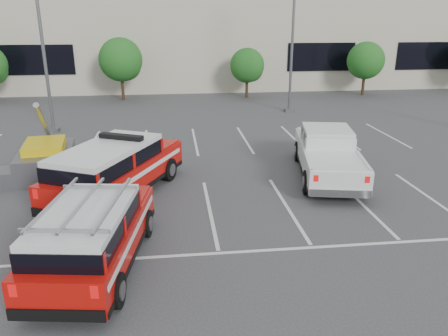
{
  "coord_description": "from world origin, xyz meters",
  "views": [
    {
      "loc": [
        -1.13,
        -13.55,
        6.24
      ],
      "look_at": [
        0.65,
        1.39,
        1.05
      ],
      "focal_mm": 35.0,
      "sensor_mm": 36.0,
      "label": 1
    }
  ],
  "objects_px": {
    "tree_mid_left": "(122,61)",
    "tree_right": "(366,62)",
    "tree_mid_right": "(248,67)",
    "fire_chief_suv": "(116,173)",
    "white_pickup": "(327,158)",
    "ladder_suv": "(94,240)",
    "convention_building": "(183,34)",
    "light_pole_left": "(42,38)",
    "utility_rig": "(43,160)",
    "light_pole_mid": "(293,35)"
  },
  "relations": [
    {
      "from": "light_pole_mid",
      "to": "ladder_suv",
      "type": "height_order",
      "value": "light_pole_mid"
    },
    {
      "from": "tree_right",
      "to": "light_pole_mid",
      "type": "relative_size",
      "value": 0.43
    },
    {
      "from": "light_pole_left",
      "to": "convention_building",
      "type": "bearing_deg",
      "value": 67.61
    },
    {
      "from": "convention_building",
      "to": "ladder_suv",
      "type": "bearing_deg",
      "value": -95.63
    },
    {
      "from": "convention_building",
      "to": "light_pole_left",
      "type": "xyz_separation_m",
      "value": [
        -8.18,
        -19.86,
        0.47
      ]
    },
    {
      "from": "convention_building",
      "to": "white_pickup",
      "type": "height_order",
      "value": "convention_building"
    },
    {
      "from": "tree_mid_left",
      "to": "utility_rig",
      "type": "distance_m",
      "value": 17.81
    },
    {
      "from": "convention_building",
      "to": "ladder_suv",
      "type": "relative_size",
      "value": 10.82
    },
    {
      "from": "tree_mid_left",
      "to": "tree_right",
      "type": "relative_size",
      "value": 1.1
    },
    {
      "from": "tree_mid_right",
      "to": "fire_chief_suv",
      "type": "relative_size",
      "value": 0.6
    },
    {
      "from": "tree_mid_right",
      "to": "tree_right",
      "type": "distance_m",
      "value": 10.0
    },
    {
      "from": "convention_building",
      "to": "tree_right",
      "type": "height_order",
      "value": "convention_building"
    },
    {
      "from": "ladder_suv",
      "to": "utility_rig",
      "type": "distance_m",
      "value": 8.37
    },
    {
      "from": "light_pole_left",
      "to": "light_pole_mid",
      "type": "distance_m",
      "value": 15.52
    },
    {
      "from": "light_pole_mid",
      "to": "white_pickup",
      "type": "height_order",
      "value": "light_pole_mid"
    },
    {
      "from": "convention_building",
      "to": "fire_chief_suv",
      "type": "bearing_deg",
      "value": -96.52
    },
    {
      "from": "light_pole_mid",
      "to": "tree_mid_right",
      "type": "bearing_deg",
      "value": 107.52
    },
    {
      "from": "light_pole_mid",
      "to": "tree_mid_left",
      "type": "bearing_deg",
      "value": 153.08
    },
    {
      "from": "light_pole_left",
      "to": "ladder_suv",
      "type": "xyz_separation_m",
      "value": [
        4.72,
        -15.22,
        -4.35
      ]
    },
    {
      "from": "white_pickup",
      "to": "ladder_suv",
      "type": "height_order",
      "value": "ladder_suv"
    },
    {
      "from": "utility_rig",
      "to": "light_pole_mid",
      "type": "bearing_deg",
      "value": 31.96
    },
    {
      "from": "tree_mid_right",
      "to": "ladder_suv",
      "type": "xyz_separation_m",
      "value": [
        -8.37,
        -25.27,
        -1.67
      ]
    },
    {
      "from": "tree_right",
      "to": "white_pickup",
      "type": "height_order",
      "value": "tree_right"
    },
    {
      "from": "tree_mid_right",
      "to": "light_pole_mid",
      "type": "bearing_deg",
      "value": -72.48
    },
    {
      "from": "white_pickup",
      "to": "ladder_suv",
      "type": "xyz_separation_m",
      "value": [
        -8.41,
        -6.16,
        0.07
      ]
    },
    {
      "from": "ladder_suv",
      "to": "utility_rig",
      "type": "bearing_deg",
      "value": 121.52
    },
    {
      "from": "tree_mid_right",
      "to": "fire_chief_suv",
      "type": "bearing_deg",
      "value": -112.34
    },
    {
      "from": "convention_building",
      "to": "ladder_suv",
      "type": "xyz_separation_m",
      "value": [
        -3.46,
        -35.09,
        -3.88
      ]
    },
    {
      "from": "light_pole_left",
      "to": "ladder_suv",
      "type": "bearing_deg",
      "value": -72.77
    },
    {
      "from": "tree_mid_left",
      "to": "fire_chief_suv",
      "type": "distance_m",
      "value": 20.51
    },
    {
      "from": "tree_mid_left",
      "to": "light_pole_left",
      "type": "height_order",
      "value": "light_pole_left"
    },
    {
      "from": "white_pickup",
      "to": "light_pole_left",
      "type": "bearing_deg",
      "value": 156.62
    },
    {
      "from": "tree_mid_left",
      "to": "tree_right",
      "type": "bearing_deg",
      "value": -0.0
    },
    {
      "from": "fire_chief_suv",
      "to": "utility_rig",
      "type": "relative_size",
      "value": 1.67
    },
    {
      "from": "tree_mid_right",
      "to": "tree_right",
      "type": "height_order",
      "value": "tree_right"
    },
    {
      "from": "tree_right",
      "to": "convention_building",
      "type": "bearing_deg",
      "value": 146.63
    },
    {
      "from": "tree_mid_right",
      "to": "tree_mid_left",
      "type": "bearing_deg",
      "value": 180.0
    },
    {
      "from": "convention_building",
      "to": "light_pole_mid",
      "type": "bearing_deg",
      "value": -66.74
    },
    {
      "from": "tree_right",
      "to": "light_pole_left",
      "type": "xyz_separation_m",
      "value": [
        -23.09,
        -10.05,
        2.41
      ]
    },
    {
      "from": "light_pole_left",
      "to": "ladder_suv",
      "type": "relative_size",
      "value": 1.85
    },
    {
      "from": "convention_building",
      "to": "white_pickup",
      "type": "xyz_separation_m",
      "value": [
        4.95,
        -28.92,
        -3.95
      ]
    },
    {
      "from": "fire_chief_suv",
      "to": "white_pickup",
      "type": "relative_size",
      "value": 1.02
    },
    {
      "from": "convention_building",
      "to": "fire_chief_suv",
      "type": "distance_m",
      "value": 30.58
    },
    {
      "from": "light_pole_mid",
      "to": "fire_chief_suv",
      "type": "distance_m",
      "value": 18.1
    },
    {
      "from": "fire_chief_suv",
      "to": "convention_building",
      "type": "bearing_deg",
      "value": 109.08
    },
    {
      "from": "fire_chief_suv",
      "to": "ladder_suv",
      "type": "height_order",
      "value": "fire_chief_suv"
    },
    {
      "from": "tree_mid_left",
      "to": "tree_right",
      "type": "height_order",
      "value": "tree_mid_left"
    },
    {
      "from": "convention_building",
      "to": "utility_rig",
      "type": "height_order",
      "value": "convention_building"
    },
    {
      "from": "white_pickup",
      "to": "tree_mid_left",
      "type": "bearing_deg",
      "value": 128.95
    },
    {
      "from": "utility_rig",
      "to": "tree_right",
      "type": "bearing_deg",
      "value": 30.66
    }
  ]
}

